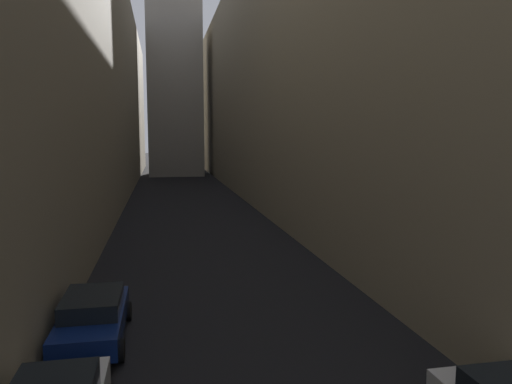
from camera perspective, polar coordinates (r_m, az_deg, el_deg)
ground_plane at (r=45.57m, az=-8.21°, el=-1.17°), size 264.00×264.00×0.00m
building_block_left at (r=48.47m, az=-24.00°, el=12.01°), size 14.25×108.00×22.29m
building_block_right at (r=49.20m, az=4.58°, el=13.01°), size 10.86×108.00×23.21m
parked_car_left_third at (r=15.71m, az=-18.82°, el=-13.86°), size 2.03×4.54×1.46m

